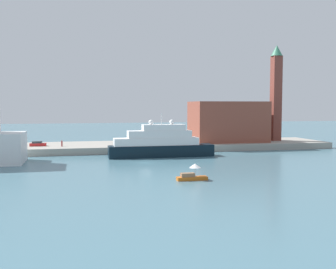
{
  "coord_description": "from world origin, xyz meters",
  "views": [
    {
      "loc": [
        -13.68,
        -80.56,
        11.73
      ],
      "look_at": [
        6.1,
        6.0,
        5.4
      ],
      "focal_mm": 42.58,
      "sensor_mm": 36.0,
      "label": 1
    }
  ],
  "objects_px": {
    "bell_tower": "(276,90)",
    "parked_car": "(38,144)",
    "small_motorboat": "(192,174)",
    "harbor_building": "(228,122)",
    "mooring_bollard": "(155,144)",
    "large_yacht": "(160,144)",
    "person_figure": "(62,143)"
  },
  "relations": [
    {
      "from": "bell_tower",
      "to": "parked_car",
      "type": "height_order",
      "value": "bell_tower"
    },
    {
      "from": "small_motorboat",
      "to": "parked_car",
      "type": "relative_size",
      "value": 1.22
    },
    {
      "from": "harbor_building",
      "to": "mooring_bollard",
      "type": "height_order",
      "value": "harbor_building"
    },
    {
      "from": "large_yacht",
      "to": "mooring_bollard",
      "type": "xyz_separation_m",
      "value": [
        0.55,
        8.45,
        -0.9
      ]
    },
    {
      "from": "parked_car",
      "to": "harbor_building",
      "type": "bearing_deg",
      "value": 1.4
    },
    {
      "from": "large_yacht",
      "to": "small_motorboat",
      "type": "distance_m",
      "value": 29.7
    },
    {
      "from": "small_motorboat",
      "to": "parked_car",
      "type": "height_order",
      "value": "parked_car"
    },
    {
      "from": "mooring_bollard",
      "to": "bell_tower",
      "type": "bearing_deg",
      "value": 11.79
    },
    {
      "from": "large_yacht",
      "to": "small_motorboat",
      "type": "relative_size",
      "value": 4.98
    },
    {
      "from": "harbor_building",
      "to": "person_figure",
      "type": "xyz_separation_m",
      "value": [
        -45.34,
        -3.65,
        -4.9
      ]
    },
    {
      "from": "parked_car",
      "to": "person_figure",
      "type": "distance_m",
      "value": 6.4
    },
    {
      "from": "mooring_bollard",
      "to": "harbor_building",
      "type": "bearing_deg",
      "value": 18.63
    },
    {
      "from": "small_motorboat",
      "to": "bell_tower",
      "type": "xyz_separation_m",
      "value": [
        38.66,
        45.82,
        15.36
      ]
    },
    {
      "from": "large_yacht",
      "to": "small_motorboat",
      "type": "xyz_separation_m",
      "value": [
        -0.96,
        -29.62,
        -2.01
      ]
    },
    {
      "from": "large_yacht",
      "to": "person_figure",
      "type": "relative_size",
      "value": 14.99
    },
    {
      "from": "harbor_building",
      "to": "parked_car",
      "type": "relative_size",
      "value": 5.1
    },
    {
      "from": "person_figure",
      "to": "bell_tower",
      "type": "bearing_deg",
      "value": 3.67
    },
    {
      "from": "small_motorboat",
      "to": "harbor_building",
      "type": "relative_size",
      "value": 0.24
    },
    {
      "from": "harbor_building",
      "to": "mooring_bollard",
      "type": "relative_size",
      "value": 25.91
    },
    {
      "from": "small_motorboat",
      "to": "harbor_building",
      "type": "distance_m",
      "value": 51.88
    },
    {
      "from": "small_motorboat",
      "to": "person_figure",
      "type": "distance_m",
      "value": 47.15
    },
    {
      "from": "bell_tower",
      "to": "parked_car",
      "type": "bearing_deg",
      "value": -178.73
    },
    {
      "from": "large_yacht",
      "to": "parked_car",
      "type": "xyz_separation_m",
      "value": [
        -28.35,
        14.74,
        -0.76
      ]
    },
    {
      "from": "large_yacht",
      "to": "mooring_bollard",
      "type": "relative_size",
      "value": 30.9
    },
    {
      "from": "parked_car",
      "to": "person_figure",
      "type": "xyz_separation_m",
      "value": [
        5.93,
        -2.39,
        0.22
      ]
    },
    {
      "from": "small_motorboat",
      "to": "mooring_bollard",
      "type": "distance_m",
      "value": 38.12
    },
    {
      "from": "harbor_building",
      "to": "parked_car",
      "type": "xyz_separation_m",
      "value": [
        -51.27,
        -1.25,
        -5.12
      ]
    },
    {
      "from": "large_yacht",
      "to": "bell_tower",
      "type": "relative_size",
      "value": 0.89
    },
    {
      "from": "bell_tower",
      "to": "small_motorboat",
      "type": "bearing_deg",
      "value": -130.16
    },
    {
      "from": "large_yacht",
      "to": "parked_car",
      "type": "distance_m",
      "value": 31.96
    },
    {
      "from": "harbor_building",
      "to": "person_figure",
      "type": "relative_size",
      "value": 12.57
    },
    {
      "from": "bell_tower",
      "to": "mooring_bollard",
      "type": "bearing_deg",
      "value": -168.21
    }
  ]
}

